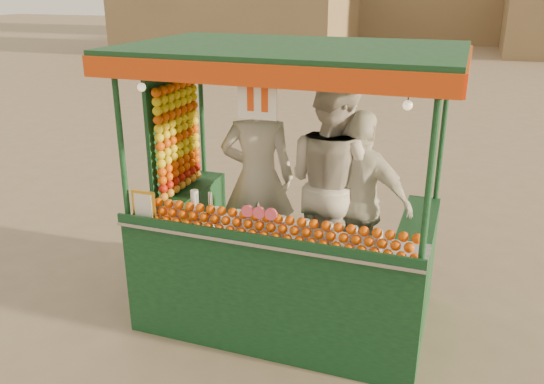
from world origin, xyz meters
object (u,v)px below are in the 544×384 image
(juice_cart, at_px, (278,239))
(vendor_right, at_px, (359,203))
(vendor_middle, at_px, (332,184))
(vendor_left, at_px, (258,179))

(juice_cart, xyz_separation_m, vendor_right, (0.66, 0.34, 0.32))
(vendor_middle, distance_m, vendor_right, 0.30)
(juice_cart, bearing_deg, vendor_middle, 44.39)
(juice_cart, relative_size, vendor_left, 1.45)
(vendor_left, height_order, vendor_right, vendor_left)
(vendor_right, bearing_deg, vendor_left, 11.80)
(vendor_left, bearing_deg, vendor_middle, 164.96)
(vendor_middle, bearing_deg, vendor_right, -158.90)
(vendor_middle, bearing_deg, vendor_left, 32.31)
(juice_cart, distance_m, vendor_middle, 0.71)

